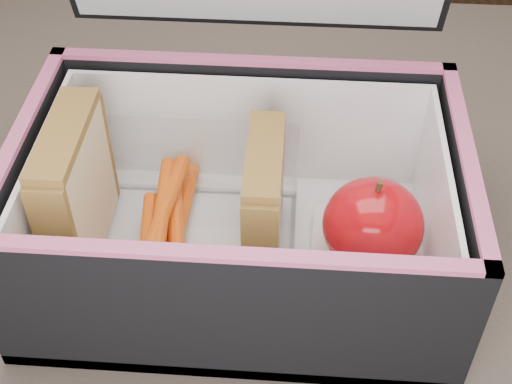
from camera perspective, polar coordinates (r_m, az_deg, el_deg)
kitchen_table at (r=0.62m, az=0.64°, el=-10.51°), size 1.20×0.80×0.75m
lunch_bag at (r=0.50m, az=-1.19°, el=-0.29°), size 0.30×0.26×0.30m
plastic_tub at (r=0.51m, az=-6.77°, el=-1.71°), size 0.18×0.13×0.07m
sandwich_left at (r=0.51m, az=-14.21°, el=0.22°), size 0.03×0.10×0.11m
sandwich_right at (r=0.49m, az=0.64°, el=-0.94°), size 0.02×0.09×0.10m
carrot_sticks at (r=0.53m, az=-7.11°, el=-2.86°), size 0.04×0.16×0.03m
paper_napkin at (r=0.53m, az=8.86°, el=-4.91°), size 0.09×0.09×0.01m
red_apple at (r=0.50m, az=9.33°, el=-2.63°), size 0.08×0.08×0.07m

